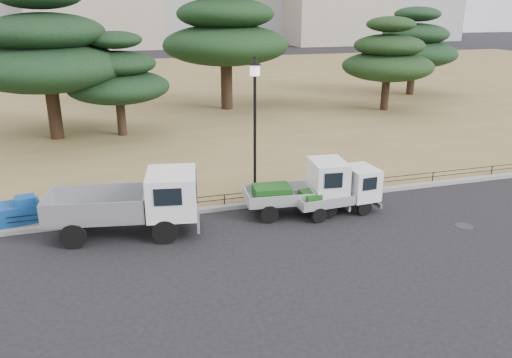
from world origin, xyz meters
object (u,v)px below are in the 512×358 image
object	(u,v)px
truck_large	(133,201)
truck_kei_rear	(342,191)
truck_kei_front	(304,188)
tarp_pile	(20,211)
street_lamp	(255,107)

from	to	relation	value
truck_large	truck_kei_rear	xyz separation A→B (m)	(7.34, -0.29, -0.35)
truck_large	truck_kei_front	xyz separation A→B (m)	(6.00, 0.08, -0.20)
truck_large	truck_kei_front	world-z (taller)	truck_large
truck_large	tarp_pile	distance (m)	4.18
truck_kei_rear	street_lamp	bearing A→B (deg)	144.63
truck_kei_front	street_lamp	distance (m)	3.39
truck_kei_rear	tarp_pile	distance (m)	11.26
truck_large	street_lamp	xyz separation A→B (m)	(4.57, 1.42, 2.55)
street_lamp	tarp_pile	size ratio (longest dim) A/B	3.40
truck_large	tarp_pile	size ratio (longest dim) A/B	3.23
tarp_pile	truck_kei_rear	bearing A→B (deg)	-10.80
street_lamp	tarp_pile	xyz separation A→B (m)	(-8.28, 0.40, -3.19)
truck_kei_front	street_lamp	size ratio (longest dim) A/B	0.71
truck_kei_front	truck_kei_rear	xyz separation A→B (m)	(1.34, -0.36, -0.14)
truck_kei_rear	street_lamp	size ratio (longest dim) A/B	0.60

